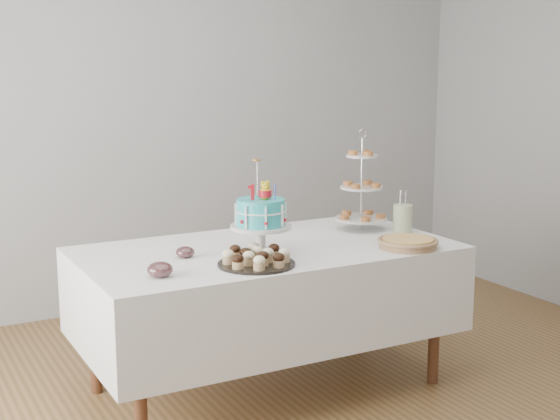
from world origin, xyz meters
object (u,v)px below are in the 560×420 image
table (267,289)px  pie (408,242)px  jam_bowl_b (185,252)px  birthday_cake (261,228)px  utensil_pitcher (403,217)px  tiered_stand (362,188)px  cupcake_tray (256,257)px  plate_stack (262,223)px  jam_bowl_a (160,270)px  pastry_plate (258,227)px

table → pie: (0.63, -0.36, 0.26)m
jam_bowl_b → pie: bearing=-18.1°
birthday_cake → utensil_pitcher: size_ratio=1.96×
utensil_pitcher → tiered_stand: bearing=140.4°
table → tiered_stand: 0.83m
table → cupcake_tray: 0.46m
birthday_cake → plate_stack: (0.26, 0.50, -0.09)m
birthday_cake → jam_bowl_a: bearing=-147.6°
plate_stack → pie: bearing=-58.9°
table → birthday_cake: size_ratio=4.09×
pastry_plate → utensil_pitcher: size_ratio=0.93×
table → jam_bowl_b: bearing=-179.8°
jam_bowl_a → pastry_plate: bearing=39.1°
cupcake_tray → jam_bowl_a: (-0.47, 0.02, -0.01)m
pie → plate_stack: 0.88m
tiered_stand → jam_bowl_b: 1.16m
cupcake_tray → pie: (0.85, -0.06, -0.01)m
birthday_cake → tiered_stand: (0.76, 0.23, 0.11)m
cupcake_tray → pie: bearing=-3.8°
cupcake_tray → jam_bowl_b: size_ratio=3.94×
table → utensil_pitcher: size_ratio=8.00×
birthday_cake → pie: (0.72, -0.26, -0.10)m
jam_bowl_a → tiered_stand: bearing=16.8°
cupcake_tray → jam_bowl_b: cupcake_tray is taller
birthday_cake → utensil_pitcher: (0.92, 0.06, -0.04)m
birthday_cake → tiered_stand: tiered_stand is taller
jam_bowl_a → jam_bowl_b: (0.23, 0.28, -0.01)m
birthday_cake → jam_bowl_a: size_ratio=4.04×
cupcake_tray → pastry_plate: size_ratio=1.65×
cupcake_tray → pie: size_ratio=1.16×
tiered_stand → cupcake_tray: bearing=-153.9°
pastry_plate → jam_bowl_b: size_ratio=2.38×
pastry_plate → jam_bowl_a: size_ratio=1.91×
cupcake_tray → pastry_plate: 0.79m
tiered_stand → utensil_pitcher: tiered_stand is taller
pastry_plate → cupcake_tray: bearing=-117.4°
jam_bowl_a → utensil_pitcher: size_ratio=0.48×
plate_stack → jam_bowl_b: (-0.63, -0.40, -0.01)m
jam_bowl_a → birthday_cake: bearing=16.6°
plate_stack → jam_bowl_a: bearing=-141.7°
pie → utensil_pitcher: size_ratio=1.32×
jam_bowl_b → utensil_pitcher: (1.29, -0.04, 0.06)m
cupcake_tray → utensil_pitcher: 1.08m
table → plate_stack: size_ratio=10.12×
tiered_stand → pastry_plate: 0.63m
tiered_stand → plate_stack: bearing=151.7°
table → tiered_stand: bearing=11.1°
birthday_cake → jam_bowl_b: birthday_cake is taller
plate_stack → pastry_plate: plate_stack is taller
birthday_cake → plate_stack: bearing=78.1°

